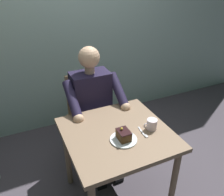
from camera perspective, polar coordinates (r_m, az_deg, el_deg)
name	(u,v)px	position (r m, az deg, el deg)	size (l,w,h in m)	color
ground_plane	(116,195)	(2.32, 1.10, -22.68)	(14.00, 14.00, 0.00)	#48414B
cafe_rear_panel	(62,3)	(2.80, -12.25, 21.85)	(6.40, 0.12, 3.00)	#97B5AE
dining_table	(117,143)	(1.87, 1.28, -10.84)	(0.80, 0.78, 0.73)	#81674F
chair	(89,113)	(2.46, -5.68, -3.67)	(0.42, 0.42, 0.91)	#937451
seated_person	(94,109)	(2.24, -4.36, -2.79)	(0.53, 0.58, 1.24)	#201A35
dessert_plate	(124,139)	(1.74, 2.91, -10.08)	(0.20, 0.20, 0.01)	white
cake_slice	(124,135)	(1.71, 2.94, -8.97)	(0.08, 0.11, 0.09)	#472D13
coffee_cup	(152,124)	(1.84, 9.69, -6.32)	(0.12, 0.08, 0.09)	white
dessert_spoon	(144,134)	(1.80, 7.80, -8.64)	(0.03, 0.14, 0.01)	silver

